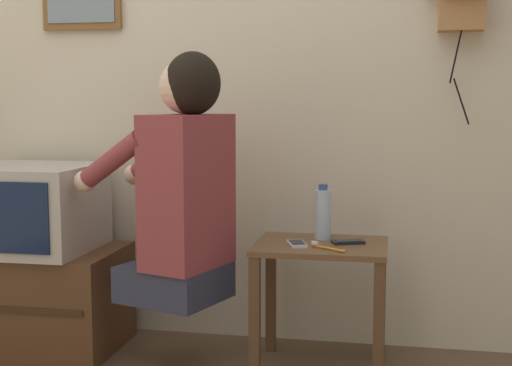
% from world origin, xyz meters
% --- Properties ---
extents(wall_back, '(6.80, 0.05, 2.55)m').
position_xyz_m(wall_back, '(0.00, 1.21, 1.27)').
color(wall_back, beige).
rests_on(wall_back, ground_plane).
extents(side_table, '(0.51, 0.41, 0.51)m').
position_xyz_m(side_table, '(0.50, 0.84, 0.40)').
color(side_table, brown).
rests_on(side_table, ground_plane).
extents(person, '(0.62, 0.51, 0.96)m').
position_xyz_m(person, '(-0.02, 0.73, 0.75)').
color(person, '#2D3347').
rests_on(person, ground_plane).
extents(tv_stand, '(0.74, 0.49, 0.43)m').
position_xyz_m(tv_stand, '(-0.74, 0.88, 0.22)').
color(tv_stand, '#51331E').
rests_on(tv_stand, ground_plane).
extents(television, '(0.53, 0.51, 0.36)m').
position_xyz_m(television, '(-0.74, 0.86, 0.61)').
color(television, '#ADA89E').
rests_on(television, tv_stand).
extents(cell_phone_held, '(0.09, 0.14, 0.01)m').
position_xyz_m(cell_phone_held, '(0.41, 0.79, 0.52)').
color(cell_phone_held, silver).
rests_on(cell_phone_held, side_table).
extents(cell_phone_spare, '(0.14, 0.10, 0.01)m').
position_xyz_m(cell_phone_spare, '(0.61, 0.86, 0.52)').
color(cell_phone_spare, black).
rests_on(cell_phone_spare, side_table).
extents(water_bottle, '(0.06, 0.06, 0.22)m').
position_xyz_m(water_bottle, '(0.50, 0.93, 0.61)').
color(water_bottle, '#ADC6DB').
rests_on(water_bottle, side_table).
extents(toothbrush, '(0.14, 0.10, 0.02)m').
position_xyz_m(toothbrush, '(0.53, 0.74, 0.52)').
color(toothbrush, orange).
rests_on(toothbrush, side_table).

